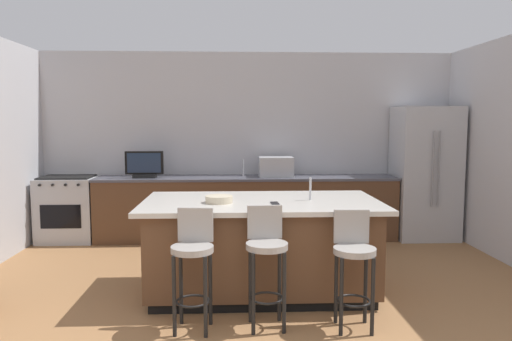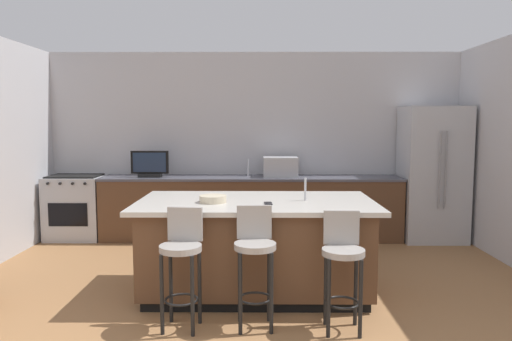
# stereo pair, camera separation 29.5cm
# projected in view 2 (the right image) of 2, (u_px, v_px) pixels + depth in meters

# --- Properties ---
(wall_back) EXTENTS (6.49, 0.12, 2.68)m
(wall_back) POSITION_uv_depth(u_px,v_px,m) (254.00, 144.00, 7.20)
(wall_back) COLOR #BCBCC1
(wall_back) RESTS_ON ground_plane
(counter_back) EXTENTS (4.24, 0.62, 0.89)m
(counter_back) POSITION_uv_depth(u_px,v_px,m) (251.00, 208.00, 6.91)
(counter_back) COLOR brown
(counter_back) RESTS_ON ground_plane
(kitchen_island) EXTENTS (2.28, 1.25, 0.92)m
(kitchen_island) POSITION_uv_depth(u_px,v_px,m) (256.00, 246.00, 4.72)
(kitchen_island) COLOR black
(kitchen_island) RESTS_ON ground_plane
(refrigerator) EXTENTS (0.85, 0.73, 1.88)m
(refrigerator) POSITION_uv_depth(u_px,v_px,m) (433.00, 174.00, 6.80)
(refrigerator) COLOR #B7BABF
(refrigerator) RESTS_ON ground_plane
(range_oven) EXTENTS (0.77, 0.63, 0.91)m
(range_oven) POSITION_uv_depth(u_px,v_px,m) (76.00, 207.00, 6.93)
(range_oven) COLOR #B7BABF
(range_oven) RESTS_ON ground_plane
(microwave) EXTENTS (0.48, 0.36, 0.28)m
(microwave) POSITION_uv_depth(u_px,v_px,m) (280.00, 167.00, 6.85)
(microwave) COLOR #B7BABF
(microwave) RESTS_ON counter_back
(tv_monitor) EXTENTS (0.53, 0.16, 0.37)m
(tv_monitor) POSITION_uv_depth(u_px,v_px,m) (150.00, 165.00, 6.81)
(tv_monitor) COLOR black
(tv_monitor) RESTS_ON counter_back
(sink_faucet_back) EXTENTS (0.02, 0.02, 0.24)m
(sink_faucet_back) POSITION_uv_depth(u_px,v_px,m) (248.00, 168.00, 6.95)
(sink_faucet_back) COLOR #B2B2B7
(sink_faucet_back) RESTS_ON counter_back
(sink_faucet_island) EXTENTS (0.02, 0.02, 0.22)m
(sink_faucet_island) POSITION_uv_depth(u_px,v_px,m) (305.00, 189.00, 4.66)
(sink_faucet_island) COLOR #B2B2B7
(sink_faucet_island) RESTS_ON kitchen_island
(bar_stool_left) EXTENTS (0.34, 0.35, 0.97)m
(bar_stool_left) POSITION_uv_depth(u_px,v_px,m) (182.00, 257.00, 3.91)
(bar_stool_left) COLOR gray
(bar_stool_left) RESTS_ON ground_plane
(bar_stool_center) EXTENTS (0.34, 0.35, 0.98)m
(bar_stool_center) POSITION_uv_depth(u_px,v_px,m) (255.00, 255.00, 3.93)
(bar_stool_center) COLOR gray
(bar_stool_center) RESTS_ON ground_plane
(bar_stool_right) EXTENTS (0.34, 0.34, 0.95)m
(bar_stool_right) POSITION_uv_depth(u_px,v_px,m) (343.00, 261.00, 3.87)
(bar_stool_right) COLOR gray
(bar_stool_right) RESTS_ON ground_plane
(fruit_bowl) EXTENTS (0.26, 0.26, 0.07)m
(fruit_bowl) POSITION_uv_depth(u_px,v_px,m) (213.00, 199.00, 4.56)
(fruit_bowl) COLOR beige
(fruit_bowl) RESTS_ON kitchen_island
(cell_phone) EXTENTS (0.08, 0.15, 0.01)m
(cell_phone) POSITION_uv_depth(u_px,v_px,m) (268.00, 203.00, 4.48)
(cell_phone) COLOR black
(cell_phone) RESTS_ON kitchen_island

